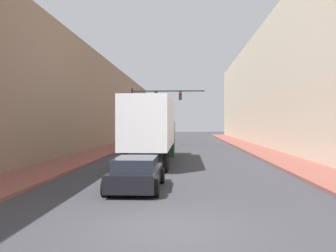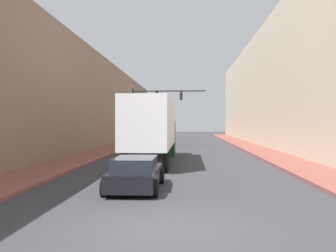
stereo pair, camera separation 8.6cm
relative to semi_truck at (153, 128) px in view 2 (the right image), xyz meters
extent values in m
plane|color=#38383D|center=(1.82, -15.33, -2.27)|extent=(200.00, 200.00, 0.00)
cube|color=brown|center=(8.75, 14.67, -2.20)|extent=(2.74, 80.00, 0.15)
cube|color=brown|center=(-5.12, 14.67, -2.20)|extent=(2.74, 80.00, 0.15)
cube|color=beige|center=(13.12, 14.67, 4.21)|extent=(6.00, 80.00, 12.97)
cube|color=#846B56|center=(-9.49, 14.67, 2.49)|extent=(6.00, 80.00, 9.53)
cube|color=silver|center=(0.00, -1.09, 0.30)|extent=(2.56, 10.00, 2.94)
cube|color=black|center=(0.00, -1.09, -1.32)|extent=(1.28, 10.00, 0.24)
cube|color=#1E512D|center=(0.00, 5.14, -0.92)|extent=(2.56, 2.46, 2.70)
cylinder|color=black|center=(-1.13, -4.89, -1.77)|extent=(0.25, 1.00, 1.00)
cylinder|color=black|center=(1.13, -4.89, -1.77)|extent=(0.25, 1.00, 1.00)
cylinder|color=black|center=(-1.13, -3.69, -1.77)|extent=(0.25, 1.00, 1.00)
cylinder|color=black|center=(1.13, -3.69, -1.77)|extent=(0.25, 1.00, 1.00)
cylinder|color=black|center=(-1.13, 5.14, -1.77)|extent=(0.25, 1.00, 1.00)
cylinder|color=black|center=(1.13, 5.14, -1.77)|extent=(0.25, 1.00, 1.00)
cube|color=black|center=(0.28, -9.87, -1.78)|extent=(1.74, 4.34, 0.63)
cube|color=#1E232D|center=(0.28, -10.08, -1.24)|extent=(1.53, 2.39, 0.45)
cylinder|color=black|center=(-0.59, -8.40, -1.95)|extent=(0.25, 0.64, 0.64)
cylinder|color=black|center=(1.15, -8.40, -1.95)|extent=(0.25, 0.64, 0.64)
cylinder|color=black|center=(-0.59, -11.43, -1.95)|extent=(0.25, 0.64, 0.64)
cylinder|color=black|center=(1.15, -11.43, -1.95)|extent=(0.25, 0.64, 0.64)
cylinder|color=black|center=(-3.60, 15.41, 0.86)|extent=(0.20, 0.20, 6.27)
cube|color=black|center=(0.27, 15.41, 3.70)|extent=(7.74, 0.12, 0.12)
cube|color=black|center=(-1.02, 15.41, 3.19)|extent=(0.30, 0.24, 0.90)
sphere|color=gold|center=(-1.02, 15.27, 3.19)|extent=(0.18, 0.18, 0.18)
cube|color=black|center=(1.56, 15.41, 3.19)|extent=(0.30, 0.24, 0.90)
sphere|color=red|center=(1.56, 15.27, 3.47)|extent=(0.18, 0.18, 0.18)
camera|label=1|loc=(2.23, -24.32, 0.31)|focal=40.00mm
camera|label=2|loc=(2.32, -24.32, 0.31)|focal=40.00mm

